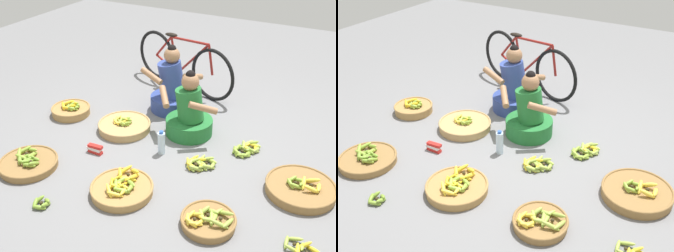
% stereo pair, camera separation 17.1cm
% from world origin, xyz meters
% --- Properties ---
extents(ground_plane, '(10.00, 10.00, 0.00)m').
position_xyz_m(ground_plane, '(0.00, 0.00, 0.00)').
color(ground_plane, slate).
extents(vendor_woman_front, '(0.75, 0.52, 0.75)m').
position_xyz_m(vendor_woman_front, '(-0.01, 0.30, 0.24)').
color(vendor_woman_front, '#237233').
rests_on(vendor_woman_front, ground).
extents(vendor_woman_behind, '(0.67, 0.53, 0.83)m').
position_xyz_m(vendor_woman_behind, '(-0.44, 0.73, 0.27)').
color(vendor_woman_behind, '#334793').
rests_on(vendor_woman_behind, ground).
extents(bicycle_leaning, '(1.64, 0.55, 0.73)m').
position_xyz_m(bicycle_leaning, '(-0.60, 1.36, 0.36)').
color(bicycle_leaning, black).
rests_on(bicycle_leaning, ground).
extents(banana_basket_front_center, '(0.57, 0.57, 0.15)m').
position_xyz_m(banana_basket_front_center, '(-1.12, -1.01, 0.05)').
color(banana_basket_front_center, olive).
rests_on(banana_basket_front_center, ground).
extents(banana_basket_near_vendor, '(0.60, 0.60, 0.15)m').
position_xyz_m(banana_basket_near_vendor, '(-0.68, 0.03, 0.05)').
color(banana_basket_near_vendor, tan).
rests_on(banana_basket_near_vendor, ground).
extents(banana_basket_mid_left, '(0.46, 0.46, 0.15)m').
position_xyz_m(banana_basket_mid_left, '(0.76, -0.93, 0.05)').
color(banana_basket_mid_left, olive).
rests_on(banana_basket_mid_left, ground).
extents(banana_basket_back_right, '(0.47, 0.47, 0.17)m').
position_xyz_m(banana_basket_back_right, '(-1.45, 0.04, 0.06)').
color(banana_basket_back_right, '#A87F47').
rests_on(banana_basket_back_right, ground).
extents(banana_basket_back_left, '(0.63, 0.63, 0.16)m').
position_xyz_m(banana_basket_back_left, '(1.33, -0.16, 0.05)').
color(banana_basket_back_left, olive).
rests_on(banana_basket_back_left, ground).
extents(banana_basket_front_right, '(0.57, 0.57, 0.16)m').
position_xyz_m(banana_basket_front_right, '(-0.09, -0.92, 0.05)').
color(banana_basket_front_right, '#A87F47').
rests_on(banana_basket_front_right, ground).
extents(loose_bananas_front_left, '(0.32, 0.30, 0.10)m').
position_xyz_m(loose_bananas_front_left, '(0.36, -0.22, 0.03)').
color(loose_bananas_front_left, '#9EB747').
rests_on(loose_bananas_front_left, ground).
extents(loose_bananas_mid_right, '(0.28, 0.35, 0.10)m').
position_xyz_m(loose_bananas_mid_right, '(0.69, 0.25, 0.03)').
color(loose_bananas_mid_right, '#9EB747').
rests_on(loose_bananas_mid_right, ground).
extents(loose_bananas_near_bicycle, '(0.18, 0.18, 0.08)m').
position_xyz_m(loose_bananas_near_bicycle, '(-0.61, -1.39, 0.03)').
color(loose_bananas_near_bicycle, olive).
rests_on(loose_bananas_near_bicycle, ground).
extents(water_bottle, '(0.08, 0.08, 0.26)m').
position_xyz_m(water_bottle, '(-0.08, -0.19, 0.12)').
color(water_bottle, silver).
rests_on(water_bottle, ground).
extents(packet_carton_stack, '(0.18, 0.07, 0.09)m').
position_xyz_m(packet_carton_stack, '(-0.69, -0.51, 0.04)').
color(packet_carton_stack, red).
rests_on(packet_carton_stack, ground).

